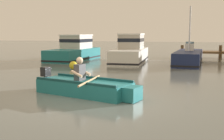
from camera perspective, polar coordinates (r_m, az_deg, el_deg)
The scene contains 6 objects.
ground_plane at distance 8.09m, azimuth -3.38°, elevation -6.41°, with size 120.00×120.00×0.00m, color slate.
rowboat_with_person at distance 8.97m, azimuth -5.38°, elevation -3.42°, with size 3.69×2.17×1.19m.
moored_boat_teal at distance 20.97m, azimuth -7.55°, elevation 3.93°, with size 2.32×5.53×1.85m.
moored_boat_white at distance 19.14m, azimuth 3.78°, elevation 3.76°, with size 2.27×5.69×1.94m.
moored_boat_navy at distance 18.68m, azimuth 15.24°, elevation 2.43°, with size 1.80×5.78×3.65m.
mooring_buoy at distance 15.35m, azimuth -7.84°, elevation 0.93°, with size 0.44×0.44×0.44m, color yellow.
Camera 1 is at (2.70, -7.38, 1.93)m, focal length 45.21 mm.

